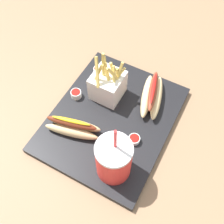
# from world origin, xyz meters

# --- Properties ---
(ground_plane) EXTENTS (2.40, 2.40, 0.02)m
(ground_plane) POSITION_xyz_m (0.00, 0.00, -0.01)
(ground_plane) COLOR #8C6B4C
(food_tray) EXTENTS (0.43, 0.35, 0.02)m
(food_tray) POSITION_xyz_m (0.00, 0.00, 0.01)
(food_tray) COLOR black
(food_tray) RESTS_ON ground_plane
(soda_cup) EXTENTS (0.09, 0.09, 0.21)m
(soda_cup) POSITION_xyz_m (-0.14, -0.08, 0.09)
(soda_cup) COLOR red
(soda_cup) RESTS_ON food_tray
(fries_basket) EXTENTS (0.09, 0.09, 0.17)m
(fries_basket) POSITION_xyz_m (0.07, 0.05, 0.07)
(fries_basket) COLOR white
(fries_basket) RESTS_ON food_tray
(hot_dog_1) EXTENTS (0.17, 0.10, 0.07)m
(hot_dog_1) POSITION_xyz_m (0.11, -0.08, 0.05)
(hot_dog_1) COLOR #E5C689
(hot_dog_1) RESTS_ON food_tray
(hot_dog_2) EXTENTS (0.09, 0.17, 0.06)m
(hot_dog_2) POSITION_xyz_m (-0.09, 0.08, 0.05)
(hot_dog_2) COLOR #E5C689
(hot_dog_2) RESTS_ON food_tray
(ketchup_cup_1) EXTENTS (0.03, 0.03, 0.02)m
(ketchup_cup_1) POSITION_xyz_m (-0.04, -0.09, 0.03)
(ketchup_cup_1) COLOR white
(ketchup_cup_1) RESTS_ON food_tray
(ketchup_cup_2) EXTENTS (0.03, 0.03, 0.02)m
(ketchup_cup_2) POSITION_xyz_m (0.02, 0.14, 0.03)
(ketchup_cup_2) COLOR white
(ketchup_cup_2) RESTS_ON food_tray
(ketchup_cup_3) EXTENTS (0.04, 0.04, 0.02)m
(ketchup_cup_3) POSITION_xyz_m (0.13, 0.12, 0.03)
(ketchup_cup_3) COLOR white
(ketchup_cup_3) RESTS_ON food_tray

